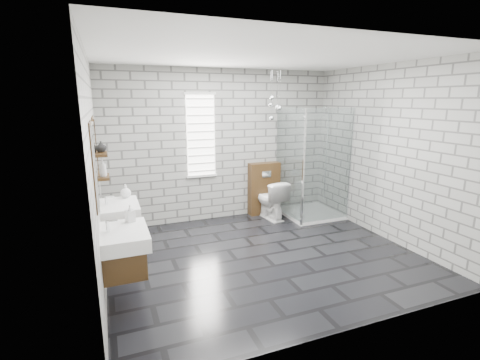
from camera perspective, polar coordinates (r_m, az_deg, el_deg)
floor at (r=5.09m, az=3.82°, el=-12.31°), size 4.20×3.60×0.02m
ceiling at (r=4.63m, az=4.36°, el=19.75°), size 4.20×3.60×0.02m
wall_back at (r=6.33m, az=-2.96°, el=5.64°), size 4.20×0.02×2.70m
wall_front at (r=3.17m, az=18.17°, el=-2.59°), size 4.20×0.02×2.70m
wall_left at (r=4.24m, az=-22.71°, el=0.89°), size 0.02×3.60×2.70m
wall_right at (r=5.88m, az=23.06°, el=4.03°), size 0.02×3.60×2.70m
vanity_left at (r=3.86m, az=-19.03°, el=-9.13°), size 0.47×0.70×1.57m
vanity_right at (r=4.81m, az=-19.59°, el=-4.79°), size 0.47×0.70×1.57m
shelf_lower at (r=4.19m, az=-21.60°, el=0.45°), size 0.14×0.30×0.03m
shelf_upper at (r=4.15m, az=-21.90°, el=3.96°), size 0.14×0.30×0.03m
window at (r=6.17m, az=-6.45°, el=7.25°), size 0.56×0.05×1.48m
cistern_panel at (r=6.69m, az=3.95°, el=-1.39°), size 0.60×0.20×1.00m
flush_plate at (r=6.53m, az=4.38°, el=0.94°), size 0.18×0.01×0.12m
shower_enclosure at (r=6.58m, az=11.41°, el=-1.84°), size 1.00×1.00×2.03m
pendant_cluster at (r=6.18m, az=5.61°, el=11.90°), size 0.26×0.24×0.89m
toilet at (r=6.47m, az=5.04°, el=-3.19°), size 0.48×0.75×0.72m
soap_bottle_a at (r=4.03m, az=-17.60°, el=-5.23°), size 0.11×0.12×0.19m
soap_bottle_b at (r=5.02m, az=-18.27°, el=-1.74°), size 0.16×0.16×0.18m
soap_bottle_c at (r=4.12m, az=-21.59°, el=1.86°), size 0.10×0.10×0.20m
vase at (r=4.20m, az=-21.85°, el=5.11°), size 0.12×0.12×0.12m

